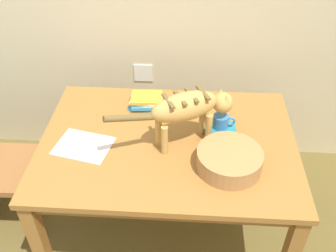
# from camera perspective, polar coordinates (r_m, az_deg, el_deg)

# --- Properties ---
(dining_table) EXTENTS (1.39, 0.99, 0.72)m
(dining_table) POSITION_cam_1_polar(r_m,az_deg,el_deg) (2.15, 0.00, -3.77)
(dining_table) COLOR #9C672F
(dining_table) RESTS_ON ground_plane
(cat) EXTENTS (0.64, 0.35, 0.31)m
(cat) POSITION_cam_1_polar(r_m,az_deg,el_deg) (1.95, 3.15, 2.65)
(cat) COLOR tan
(cat) RESTS_ON dining_table
(saucer_bowl) EXTENTS (0.18, 0.18, 0.04)m
(saucer_bowl) POSITION_cam_1_polar(r_m,az_deg,el_deg) (2.15, 7.67, -0.50)
(saucer_bowl) COLOR teal
(saucer_bowl) RESTS_ON dining_table
(coffee_mug) EXTENTS (0.12, 0.08, 0.08)m
(coffee_mug) POSITION_cam_1_polar(r_m,az_deg,el_deg) (2.12, 7.89, 0.69)
(coffee_mug) COLOR #3878BE
(coffee_mug) RESTS_ON saucer_bowl
(magazine) EXTENTS (0.33, 0.28, 0.01)m
(magazine) POSITION_cam_1_polar(r_m,az_deg,el_deg) (2.10, -12.40, -2.89)
(magazine) COLOR silver
(magazine) RESTS_ON dining_table
(book_stack) EXTENTS (0.21, 0.16, 0.07)m
(book_stack) POSITION_cam_1_polar(r_m,az_deg,el_deg) (2.33, -3.19, 3.72)
(book_stack) COLOR #2E7FCC
(book_stack) RESTS_ON dining_table
(wicker_basket) EXTENTS (0.33, 0.33, 0.10)m
(wicker_basket) POSITION_cam_1_polar(r_m,az_deg,el_deg) (1.93, 9.07, -4.91)
(wicker_basket) COLOR #B17B46
(wicker_basket) RESTS_ON dining_table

